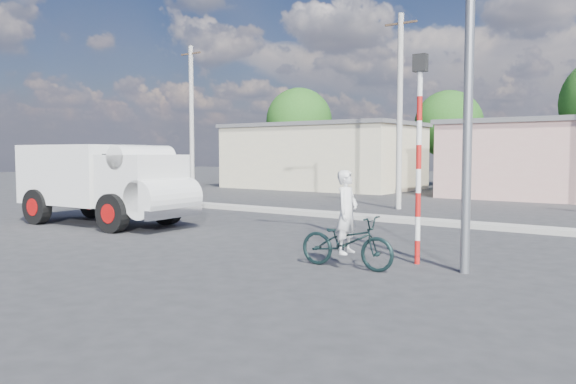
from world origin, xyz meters
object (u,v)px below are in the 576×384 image
Objects in this scene: truck at (105,181)px; traffic_pole at (419,140)px; cyclist at (347,227)px; streetlight at (462,15)px; bicycle at (347,242)px.

truck is 10.80m from traffic_pole.
cyclist is 4.65m from streetlight.
truck is 3.12× the size of bicycle.
cyclist is at bearing -129.20° from traffic_pole.
traffic_pole is (1.00, 1.23, 2.06)m from bicycle.
streetlight is (0.94, -0.30, 2.37)m from traffic_pole.
truck is at bearing 78.96° from bicycle.
bicycle is at bearing -129.20° from traffic_pole.
bicycle is at bearing -154.40° from streetlight.
bicycle is at bearing -0.00° from cyclist.
truck is 9.88m from bicycle.
traffic_pole is at bearing 162.27° from streetlight.
streetlight is at bearing -67.07° from bicycle.
streetlight reaches higher than bicycle.
traffic_pole reaches higher than bicycle.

